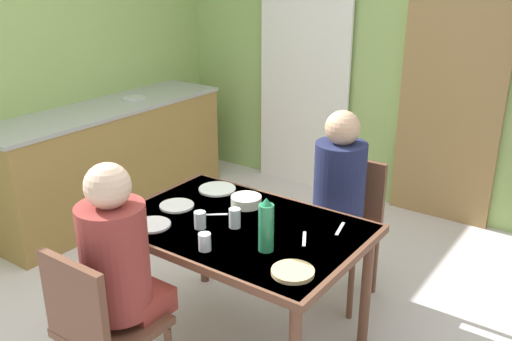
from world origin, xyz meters
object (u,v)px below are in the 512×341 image
(chair_near_diner, at_px, (99,325))
(person_near_diner, at_px, (117,256))
(kitchen_counter, at_px, (110,159))
(serving_bowl_center, at_px, (246,201))
(water_bottle_green_near, at_px, (266,226))
(dining_table, at_px, (239,237))
(chair_far_diner, at_px, (346,220))
(person_far_diner, at_px, (338,185))

(chair_near_diner, relative_size, person_near_diner, 1.13)
(kitchen_counter, bearing_deg, chair_near_diner, -41.97)
(kitchen_counter, distance_m, serving_bowl_center, 1.95)
(kitchen_counter, relative_size, water_bottle_green_near, 8.00)
(kitchen_counter, distance_m, person_near_diner, 2.30)
(person_near_diner, bearing_deg, water_bottle_green_near, 48.66)
(dining_table, bearing_deg, chair_far_diner, 73.72)
(serving_bowl_center, bearing_deg, kitchen_counter, 162.26)
(chair_far_diner, relative_size, serving_bowl_center, 5.12)
(chair_near_diner, distance_m, serving_bowl_center, 1.03)
(dining_table, distance_m, person_near_diner, 0.69)
(chair_far_diner, xyz_separation_m, person_far_diner, (0.00, -0.14, 0.28))
(chair_far_diner, bearing_deg, dining_table, 73.72)
(kitchen_counter, height_order, dining_table, kitchen_counter)
(chair_far_diner, height_order, serving_bowl_center, chair_far_diner)
(kitchen_counter, height_order, chair_near_diner, kitchen_counter)
(chair_near_diner, bearing_deg, dining_table, 77.03)
(dining_table, height_order, water_bottle_green_near, water_bottle_green_near)
(chair_near_diner, xyz_separation_m, serving_bowl_center, (0.07, 1.00, 0.25))
(chair_far_diner, xyz_separation_m, water_bottle_green_near, (0.04, -0.93, 0.35))
(chair_far_diner, bearing_deg, person_far_diner, 90.00)
(chair_near_diner, relative_size, chair_far_diner, 1.00)
(person_near_diner, distance_m, serving_bowl_center, 0.86)
(chair_near_diner, distance_m, person_far_diner, 1.52)
(dining_table, xyz_separation_m, water_bottle_green_near, (0.26, -0.14, 0.20))
(chair_near_diner, bearing_deg, person_near_diner, 90.00)
(kitchen_counter, xyz_separation_m, water_bottle_green_near, (2.21, -0.94, 0.40))
(kitchen_counter, relative_size, chair_far_diner, 2.46)
(dining_table, bearing_deg, chair_near_diner, -102.97)
(kitchen_counter, xyz_separation_m, chair_near_diner, (1.76, -1.58, 0.05))
(water_bottle_green_near, relative_size, serving_bowl_center, 1.57)
(person_far_diner, bearing_deg, kitchen_counter, -3.81)
(chair_far_diner, relative_size, person_far_diner, 1.13)
(person_far_diner, relative_size, serving_bowl_center, 4.53)
(dining_table, relative_size, water_bottle_green_near, 4.77)
(kitchen_counter, bearing_deg, person_near_diner, -39.42)
(chair_far_diner, bearing_deg, person_near_diner, 74.04)
(kitchen_counter, relative_size, person_near_diner, 2.78)
(chair_far_diner, height_order, water_bottle_green_near, water_bottle_green_near)
(chair_near_diner, height_order, person_far_diner, person_far_diner)
(kitchen_counter, height_order, water_bottle_green_near, water_bottle_green_near)
(chair_far_diner, distance_m, person_far_diner, 0.31)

